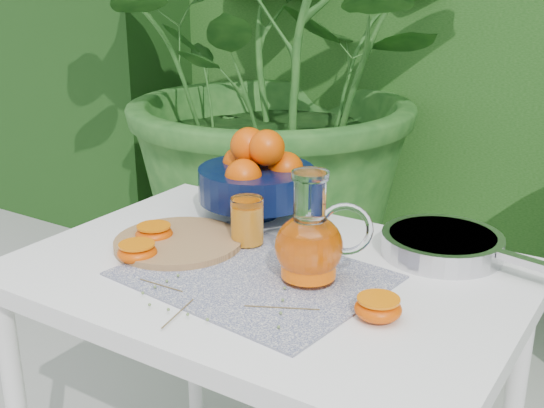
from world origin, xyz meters
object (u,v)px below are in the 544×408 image
Objects in this scene: white_table at (267,304)px; juice_pitcher at (310,243)px; fruit_bowl at (257,176)px; cutting_board at (179,243)px; saute_pan at (444,244)px.

juice_pitcher is (0.10, -0.01, 0.16)m from white_table.
white_table is 4.64× the size of juice_pitcher.
fruit_bowl is 0.38m from juice_pitcher.
white_table is 0.19m from juice_pitcher.
cutting_board is 1.29× the size of juice_pitcher.
juice_pitcher is 0.47× the size of saute_pan.
fruit_bowl is at bearing 81.84° from cutting_board.
white_table is 0.24m from cutting_board.
cutting_board is at bearing -177.43° from white_table.
saute_pan is (0.50, 0.26, 0.02)m from cutting_board.
cutting_board is 0.56m from saute_pan.
saute_pan is (0.46, 0.01, -0.07)m from fruit_bowl.
fruit_bowl is 0.67× the size of saute_pan.
cutting_board is at bearing -98.16° from fruit_bowl.
juice_pitcher reaches higher than saute_pan.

